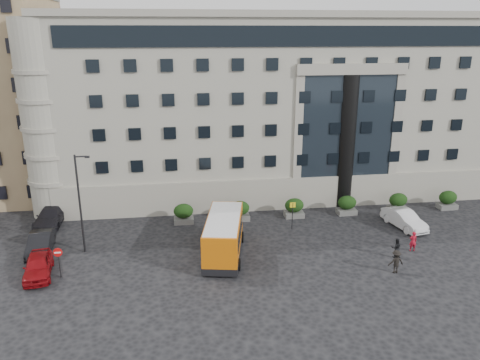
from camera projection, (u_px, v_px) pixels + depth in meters
The scene contains 23 objects.
ground at pixel (239, 259), 36.20m from camera, with size 120.00×120.00×0.00m, color black.
civic_building at pixel (263, 101), 55.01m from camera, with size 44.00×24.00×18.00m, color gray.
entrance_column at pixel (346, 142), 45.54m from camera, with size 1.80×1.80×13.00m, color black.
apartment_far at pixel (9, 75), 65.06m from camera, with size 13.00×13.00×22.00m, color brown.
hedge_a at pixel (184, 213), 42.73m from camera, with size 1.80×1.26×1.84m.
hedge_b at pixel (240, 210), 43.43m from camera, with size 1.80×1.26×1.84m.
hedge_c at pixel (294, 208), 44.13m from camera, with size 1.80×1.26×1.84m.
hedge_d at pixel (347, 205), 44.83m from camera, with size 1.80×1.26×1.84m.
hedge_e at pixel (398, 202), 45.52m from camera, with size 1.80×1.26×1.84m.
hedge_f at pixel (448, 200), 46.22m from camera, with size 1.80×1.26×1.84m.
street_lamp at pixel (80, 200), 36.09m from camera, with size 1.16×0.18×8.00m.
bus_stop_sign at pixel (293, 211), 41.12m from camera, with size 0.50×0.08×2.52m.
no_entry_sign at pixel (58, 257), 32.97m from camera, with size 0.64×0.16×2.32m.
minibus at pixel (224, 235), 36.35m from camera, with size 4.01×7.87×3.13m.
red_truck at pixel (84, 184), 48.95m from camera, with size 3.33×5.99×3.06m.
parked_car_a at pixel (38, 266), 33.53m from camera, with size 1.83×4.55×1.55m, color maroon.
parked_car_b at pixel (40, 243), 37.02m from camera, with size 1.66×4.76×1.57m, color black.
parked_car_c at pixel (51, 216), 42.52m from camera, with size 2.19×5.38×1.56m, color black.
parked_car_d at pixel (110, 190), 49.51m from camera, with size 2.51×5.44×1.51m, color black.
white_taxi at pixel (404, 219), 41.80m from camera, with size 1.67×4.79×1.58m, color silver.
pedestrian_a at pixel (413, 241), 37.31m from camera, with size 0.60×0.39×1.65m, color #A91023.
pedestrian_b at pixel (396, 248), 36.26m from camera, with size 0.76×0.60×1.57m, color black.
pedestrian_c at pixel (396, 262), 33.91m from camera, with size 1.14×0.65×1.76m, color black.
Camera 1 is at (-4.48, -32.31, 16.85)m, focal length 35.00 mm.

